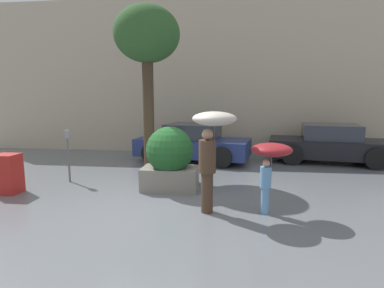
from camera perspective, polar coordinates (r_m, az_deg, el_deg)
The scene contains 10 objects.
ground_plane at distance 6.11m, azimuth -9.28°, elevation -11.92°, with size 40.00×40.00×0.00m, color slate.
building_facade at distance 12.13m, azimuth -0.94°, elevation 12.70°, with size 18.00×0.30×6.00m.
planter_box at distance 7.02m, azimuth -4.26°, elevation -2.71°, with size 1.30×1.10×1.50m.
person_adult at distance 5.53m, azimuth 3.76°, elevation 1.23°, with size 0.82×0.82×1.90m.
person_child at distance 5.66m, azimuth 14.73°, elevation -2.28°, with size 0.74×0.74×1.33m.
parked_car_near at distance 10.36m, azimuth 0.19°, elevation 0.07°, with size 4.07×2.42×1.28m.
parked_car_far at distance 11.14m, azimuth 24.71°, elevation -0.12°, with size 4.12×2.36×1.28m.
street_tree at distance 8.74m, azimuth -8.58°, elevation 19.16°, with size 1.81×1.81×4.65m.
parking_meter at distance 8.26m, azimuth -22.58°, elevation -0.20°, with size 0.14×0.14×1.34m.
newspaper_box at distance 7.99m, azimuth -31.67°, elevation -4.84°, with size 0.50×0.44×0.90m.
Camera 1 is at (1.63, -5.49, 2.13)m, focal length 28.00 mm.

